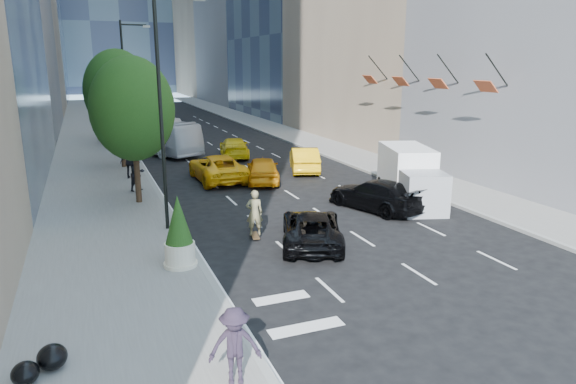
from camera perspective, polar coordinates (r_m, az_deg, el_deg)
name	(u,v)px	position (r m, az deg, el deg)	size (l,w,h in m)	color
ground	(341,242)	(21.56, 5.92, -5.50)	(160.00, 160.00, 0.00)	black
sidewalk_left	(93,146)	(48.48, -20.85, 4.81)	(6.00, 120.00, 0.15)	slate
sidewalk_right	(293,135)	(52.25, 0.52, 6.36)	(4.00, 120.00, 0.15)	slate
lamp_near	(164,98)	(22.22, -13.59, 10.13)	(2.13, 0.22, 10.00)	black
lamp_far	(127,82)	(40.10, -17.42, 11.56)	(2.13, 0.22, 10.00)	black
tree_near	(132,109)	(27.14, -16.90, 8.81)	(4.20, 4.20, 7.46)	black
tree_mid	(118,92)	(37.07, -18.36, 10.55)	(4.50, 4.50, 7.99)	black
tree_far	(109,92)	(50.07, -19.28, 10.46)	(3.90, 3.90, 6.92)	black
traffic_signal	(113,91)	(58.11, -18.85, 10.53)	(2.48, 0.53, 5.20)	black
facade_flags	(420,79)	(34.45, 14.48, 12.03)	(1.85, 13.30, 2.05)	black
skateboarder	(255,216)	(21.60, -3.74, -2.67)	(0.72, 0.47, 1.96)	olive
black_sedan_lincoln	(312,228)	(20.96, 2.64, -4.00)	(2.33, 5.04, 1.40)	black
black_sedan_mercedes	(376,195)	(26.17, 9.70, -0.31)	(2.16, 5.31, 1.54)	black
taxi_a	(263,169)	(31.75, -2.81, 2.53)	(1.92, 4.77, 1.63)	orange
taxi_b	(304,159)	(35.00, 1.81, 3.66)	(1.75, 5.02, 1.66)	yellow
taxi_c	(217,168)	(32.48, -7.85, 2.69)	(2.73, 5.92, 1.65)	#FFB20D
taxi_d	(234,148)	(40.43, -6.01, 4.93)	(2.13, 5.25, 1.52)	#E1BD0B
city_bus	(154,135)	(43.64, -14.64, 6.15)	(2.44, 10.42, 2.90)	silver
box_truck	(410,175)	(27.83, 13.45, 1.82)	(3.83, 6.34, 2.86)	white
pedestrian_a	(138,173)	(30.15, -16.38, 1.99)	(0.98, 0.76, 2.01)	black
pedestrian_b	(130,162)	(33.64, -17.14, 3.17)	(1.18, 0.49, 2.02)	black
pedestrian_c	(235,346)	(12.07, -5.92, -16.65)	(1.19, 0.69, 1.85)	#241B29
trash_can	(184,254)	(18.88, -11.49, -6.73)	(0.59, 0.59, 0.88)	black
planter_shrub	(179,233)	(18.62, -12.03, -4.45)	(1.09, 1.09, 2.60)	beige
garbage_bags	(42,363)	(13.87, -25.70, -16.78)	(1.20, 1.16, 0.59)	black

